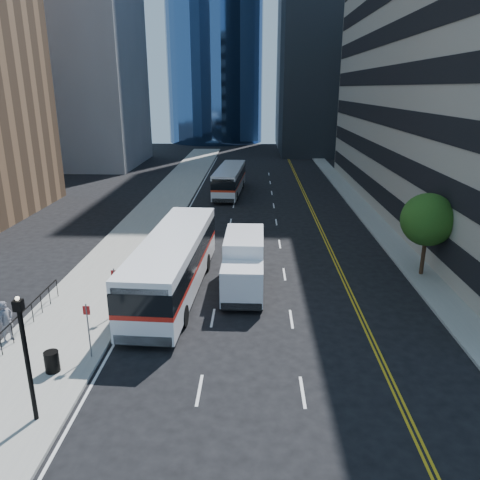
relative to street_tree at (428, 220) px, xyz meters
The scene contains 11 objects.
ground 12.58m from the street_tree, 138.37° to the right, with size 160.00×160.00×0.00m, color black.
sidewalk_west 26.11m from the street_tree, 138.92° to the left, with size 5.00×90.00×0.15m, color gray.
sidewalk_east 17.37m from the street_tree, 90.00° to the left, with size 2.00×90.00×0.15m, color gray.
midrise_west 59.14m from the street_tree, 130.06° to the left, with size 18.00×18.00×35.00m, color gray.
street_tree is the anchor object (origin of this frame).
lamp_post 22.82m from the street_tree, 142.13° to the right, with size 0.28×0.28×4.56m.
bus_front 15.32m from the street_tree, 168.99° to the right, with size 3.54×13.22×3.37m.
bus_rear 26.97m from the street_tree, 119.33° to the left, with size 3.21×11.44×2.91m.
box_truck 11.44m from the street_tree, 167.81° to the right, with size 2.31×6.50×3.10m.
trash_can 21.89m from the street_tree, 149.11° to the right, with size 0.59×0.59×0.88m, color black.
pedestrian 23.46m from the street_tree, 157.83° to the right, with size 0.72×0.47×1.97m, color slate.
Camera 1 is at (-1.43, -19.40, 11.19)m, focal length 35.00 mm.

